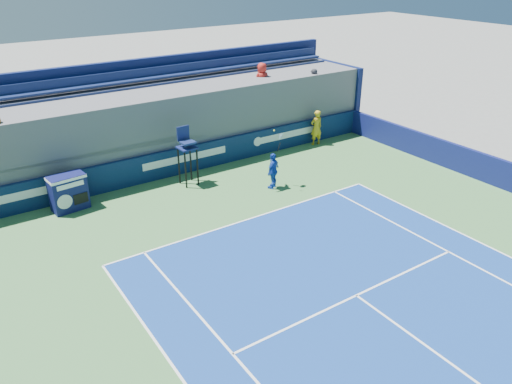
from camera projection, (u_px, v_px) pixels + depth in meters
ball_person at (316, 128)px, 25.01m from camera, size 0.68×0.48×1.78m
back_hoarding at (185, 160)px, 21.88m from camera, size 20.40×0.21×1.20m
match_clock at (68, 192)px, 18.61m from camera, size 1.39×0.86×1.40m
umpire_chair at (187, 150)px, 20.38m from camera, size 0.73×0.73×2.48m
tennis_player at (273, 170)px, 20.34m from camera, size 1.01×0.76×2.57m
stadium_seating at (163, 121)px, 22.88m from camera, size 21.00×4.05×4.40m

